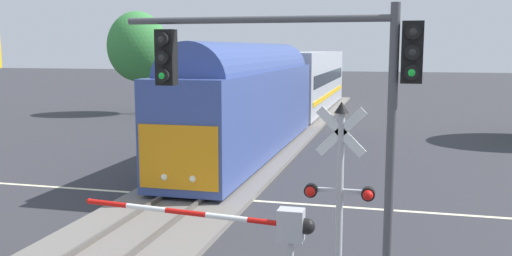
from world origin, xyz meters
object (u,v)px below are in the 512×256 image
crossing_signal_mast (340,186)px  traffic_signal_near_right (312,90)px  crossing_gate_near (266,225)px  pine_left_background (138,47)px  commuter_train (286,87)px

crossing_signal_mast → traffic_signal_near_right: (-0.39, -1.23, 1.95)m
crossing_gate_near → traffic_signal_near_right: (1.28, -2.05, 3.11)m
pine_left_background → traffic_signal_near_right: bearing=-59.3°
commuter_train → traffic_signal_near_right: (5.47, -25.62, 1.73)m
crossing_signal_mast → traffic_signal_near_right: size_ratio=0.71×
commuter_train → pine_left_background: 14.55m
commuter_train → crossing_signal_mast: commuter_train is taller
crossing_gate_near → traffic_signal_near_right: 3.94m
crossing_gate_near → traffic_signal_near_right: size_ratio=0.91×
traffic_signal_near_right → pine_left_background: bearing=120.7°
crossing_signal_mast → traffic_signal_near_right: traffic_signal_near_right is taller
commuter_train → crossing_gate_near: commuter_train is taller
traffic_signal_near_right → pine_left_background: (-18.60, 31.36, 0.82)m
crossing_gate_near → crossing_signal_mast: crossing_signal_mast is taller
commuter_train → crossing_signal_mast: 25.08m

